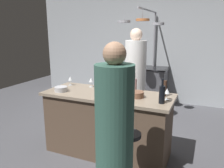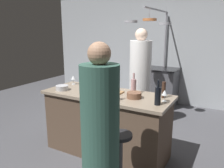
{
  "view_description": "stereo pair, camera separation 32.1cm",
  "coord_description": "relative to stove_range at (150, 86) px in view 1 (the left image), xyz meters",
  "views": [
    {
      "loc": [
        1.24,
        -2.72,
        1.76
      ],
      "look_at": [
        0.0,
        0.15,
        1.0
      ],
      "focal_mm": 35.99,
      "sensor_mm": 36.0,
      "label": 1
    },
    {
      "loc": [
        1.53,
        -2.58,
        1.76
      ],
      "look_at": [
        0.0,
        0.15,
        1.0
      ],
      "focal_mm": 35.99,
      "sensor_mm": 36.0,
      "label": 2
    }
  ],
  "objects": [
    {
      "name": "wine_bottle_rose",
      "position": [
        0.33,
        -2.28,
        0.56
      ],
      "size": [
        0.07,
        0.07,
        0.29
      ],
      "color": "#B78C8E",
      "rests_on": "kitchen_island"
    },
    {
      "name": "chef",
      "position": [
        0.06,
        -1.39,
        0.38
      ],
      "size": [
        0.38,
        0.38,
        1.78
      ],
      "color": "white",
      "rests_on": "ground_plane"
    },
    {
      "name": "kitchen_island",
      "position": [
        0.0,
        -2.45,
        0.01
      ],
      "size": [
        1.8,
        0.72,
        0.9
      ],
      "color": "brown",
      "rests_on": "ground_plane"
    },
    {
      "name": "wine_bottle_dark",
      "position": [
        0.77,
        -2.59,
        0.57
      ],
      "size": [
        0.07,
        0.07,
        0.3
      ],
      "color": "black",
      "rests_on": "kitchen_island"
    },
    {
      "name": "bar_stool_right",
      "position": [
        0.53,
        -3.07,
        -0.07
      ],
      "size": [
        0.28,
        0.28,
        0.68
      ],
      "color": "#4C4C51",
      "rests_on": "ground_plane"
    },
    {
      "name": "pepper_mill",
      "position": [
        0.75,
        -2.27,
        0.56
      ],
      "size": [
        0.05,
        0.05,
        0.21
      ],
      "primitive_type": "cylinder",
      "color": "#382319",
      "rests_on": "kitchen_island"
    },
    {
      "name": "overhead_pot_rack",
      "position": [
        0.0,
        -0.56,
        1.24
      ],
      "size": [
        0.88,
        1.44,
        2.17
      ],
      "color": "gray",
      "rests_on": "ground_plane"
    },
    {
      "name": "wine_glass_by_chef",
      "position": [
        -0.38,
        -2.23,
        0.56
      ],
      "size": [
        0.07,
        0.07,
        0.15
      ],
      "color": "silver",
      "rests_on": "kitchen_island"
    },
    {
      "name": "cutting_board",
      "position": [
        0.04,
        -2.4,
        0.46
      ],
      "size": [
        0.32,
        0.22,
        0.02
      ],
      "primitive_type": "cube",
      "color": "#997047",
      "rests_on": "kitchen_island"
    },
    {
      "name": "wine_glass_near_right_guest",
      "position": [
        0.8,
        -2.42,
        0.56
      ],
      "size": [
        0.07,
        0.07,
        0.15
      ],
      "color": "silver",
      "rests_on": "kitchen_island"
    },
    {
      "name": "wine_bottle_amber",
      "position": [
        0.24,
        -2.72,
        0.57
      ],
      "size": [
        0.07,
        0.07,
        0.3
      ],
      "color": "brown",
      "rests_on": "kitchen_island"
    },
    {
      "name": "ground_plane",
      "position": [
        0.0,
        -2.45,
        -0.45
      ],
      "size": [
        9.0,
        9.0,
        0.0
      ],
      "primitive_type": "plane",
      "color": "#4C4C51"
    },
    {
      "name": "wine_bottle_white",
      "position": [
        -0.09,
        -2.21,
        0.58
      ],
      "size": [
        0.07,
        0.07,
        0.32
      ],
      "color": "gray",
      "rests_on": "kitchen_island"
    },
    {
      "name": "back_wall",
      "position": [
        0.0,
        0.4,
        0.85
      ],
      "size": [
        6.4,
        0.16,
        2.6
      ],
      "primitive_type": "cube",
      "color": "#9EA3A8",
      "rests_on": "ground_plane"
    },
    {
      "name": "stove_range",
      "position": [
        0.0,
        0.0,
        0.0
      ],
      "size": [
        0.8,
        0.64,
        0.89
      ],
      "color": "#47474C",
      "rests_on": "ground_plane"
    },
    {
      "name": "mixing_bowl_steel",
      "position": [
        -0.65,
        -2.62,
        0.49
      ],
      "size": [
        0.18,
        0.18,
        0.07
      ],
      "primitive_type": "cylinder",
      "color": "#B7B7BC",
      "rests_on": "kitchen_island"
    },
    {
      "name": "mixing_bowl_wooden",
      "position": [
        0.42,
        -2.47,
        0.49
      ],
      "size": [
        0.19,
        0.19,
        0.08
      ],
      "primitive_type": "cylinder",
      "color": "brown",
      "rests_on": "kitchen_island"
    },
    {
      "name": "guest_right",
      "position": [
        0.52,
        -3.44,
        0.32
      ],
      "size": [
        0.35,
        0.35,
        1.66
      ],
      "color": "#33594C",
      "rests_on": "ground_plane"
    },
    {
      "name": "wine_glass_near_left_guest",
      "position": [
        -0.73,
        -2.26,
        0.56
      ],
      "size": [
        0.07,
        0.07,
        0.15
      ],
      "color": "silver",
      "rests_on": "kitchen_island"
    }
  ]
}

